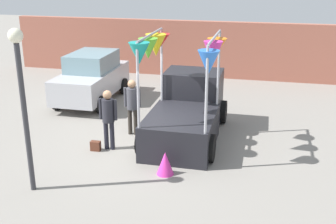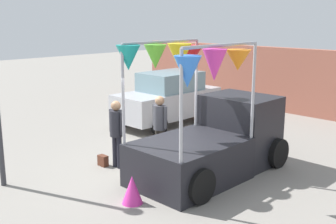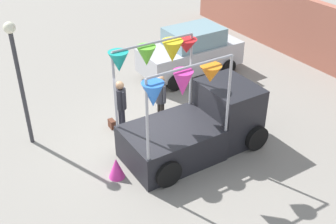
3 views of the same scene
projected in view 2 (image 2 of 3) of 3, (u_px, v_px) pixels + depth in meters
ground_plane at (157, 172)px, 10.55m from camera, size 60.00×60.00×0.00m
vendor_truck at (215, 134)px, 10.39m from camera, size 2.54×4.12×3.26m
parked_car at (168, 98)px, 15.11m from camera, size 1.88×4.00×1.88m
person_customer at (116, 127)px, 10.65m from camera, size 0.53×0.34×1.75m
person_vendor at (160, 121)px, 11.28m from camera, size 0.53×0.34×1.75m
handbag at (103, 161)px, 10.95m from camera, size 0.28×0.16×0.28m
brick_boundary_wall at (316, 84)px, 16.14m from camera, size 18.00×0.36×2.60m
folded_kite_bundle_magenta at (132, 190)px, 8.71m from camera, size 0.62×0.62×0.60m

